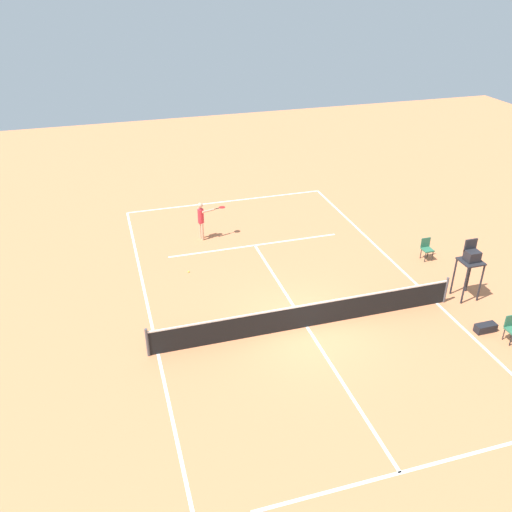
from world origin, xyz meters
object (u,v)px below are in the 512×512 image
at_px(player_serving, 202,217).
at_px(tennis_ball, 189,272).
at_px(umpire_chair, 471,261).
at_px(courtside_chair_near, 512,328).
at_px(courtside_chair_mid, 427,248).
at_px(equipment_bag, 485,328).

height_order(player_serving, tennis_ball, player_serving).
distance_m(tennis_ball, umpire_chair, 11.10).
bearing_deg(umpire_chair, courtside_chair_near, 86.77).
height_order(tennis_ball, courtside_chair_near, courtside_chair_near).
relative_size(courtside_chair_mid, equipment_bag, 1.25).
height_order(player_serving, courtside_chair_mid, player_serving).
bearing_deg(courtside_chair_near, equipment_bag, -55.50).
xyz_separation_m(courtside_chair_near, courtside_chair_mid, (-0.41, -5.90, 0.00)).
relative_size(courtside_chair_near, equipment_bag, 1.25).
distance_m(courtside_chair_near, courtside_chair_mid, 5.91).
bearing_deg(equipment_bag, tennis_ball, -37.20).
xyz_separation_m(umpire_chair, courtside_chair_near, (0.16, 2.80, -1.07)).
xyz_separation_m(tennis_ball, courtside_chair_mid, (-10.09, 1.77, 0.50)).
bearing_deg(umpire_chair, courtside_chair_mid, -94.61).
bearing_deg(player_serving, tennis_ball, -38.76).
height_order(courtside_chair_mid, equipment_bag, courtside_chair_mid).
bearing_deg(tennis_ball, umpire_chair, 153.69).
relative_size(umpire_chair, equipment_bag, 3.17).
height_order(umpire_chair, courtside_chair_near, umpire_chair).
bearing_deg(courtside_chair_near, courtside_chair_mid, -93.95).
xyz_separation_m(player_serving, courtside_chair_mid, (-8.89, 4.64, -0.56)).
bearing_deg(tennis_ball, equipment_bag, 142.80).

